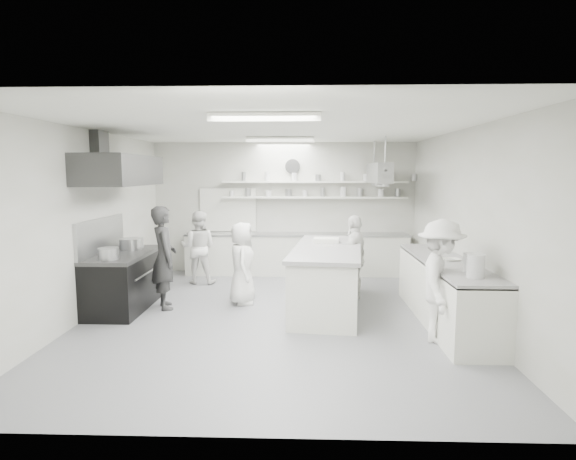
{
  "coord_description": "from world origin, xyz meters",
  "views": [
    {
      "loc": [
        0.46,
        -7.34,
        2.31
      ],
      "look_at": [
        0.19,
        0.6,
        1.34
      ],
      "focal_mm": 29.26,
      "sensor_mm": 36.0,
      "label": 1
    }
  ],
  "objects_px": {
    "back_counter": "(297,254)",
    "cook_back": "(198,247)",
    "right_counter": "(445,293)",
    "prep_island": "(327,279)",
    "stove": "(125,282)",
    "cook_stove": "(164,258)"
  },
  "relations": [
    {
      "from": "back_counter",
      "to": "cook_back",
      "type": "xyz_separation_m",
      "value": [
        -2.04,
        -0.94,
        0.3
      ]
    },
    {
      "from": "right_counter",
      "to": "back_counter",
      "type": "bearing_deg",
      "value": 124.65
    },
    {
      "from": "prep_island",
      "to": "back_counter",
      "type": "bearing_deg",
      "value": 108.52
    },
    {
      "from": "stove",
      "to": "back_counter",
      "type": "xyz_separation_m",
      "value": [
        2.9,
        2.8,
        0.01
      ]
    },
    {
      "from": "right_counter",
      "to": "cook_back",
      "type": "xyz_separation_m",
      "value": [
        -4.39,
        2.46,
        0.29
      ]
    },
    {
      "from": "back_counter",
      "to": "cook_back",
      "type": "distance_m",
      "value": 2.26
    },
    {
      "from": "cook_back",
      "to": "back_counter",
      "type": "bearing_deg",
      "value": -153.78
    },
    {
      "from": "stove",
      "to": "right_counter",
      "type": "height_order",
      "value": "right_counter"
    },
    {
      "from": "stove",
      "to": "cook_back",
      "type": "xyz_separation_m",
      "value": [
        0.86,
        1.86,
        0.31
      ]
    },
    {
      "from": "stove",
      "to": "cook_stove",
      "type": "height_order",
      "value": "cook_stove"
    },
    {
      "from": "back_counter",
      "to": "cook_stove",
      "type": "xyz_separation_m",
      "value": [
        -2.21,
        -2.77,
        0.42
      ]
    },
    {
      "from": "right_counter",
      "to": "cook_stove",
      "type": "distance_m",
      "value": 4.62
    },
    {
      "from": "right_counter",
      "to": "prep_island",
      "type": "relative_size",
      "value": 1.2
    },
    {
      "from": "cook_stove",
      "to": "back_counter",
      "type": "bearing_deg",
      "value": -62.8
    },
    {
      "from": "stove",
      "to": "back_counter",
      "type": "relative_size",
      "value": 0.36
    },
    {
      "from": "cook_back",
      "to": "cook_stove",
      "type": "bearing_deg",
      "value": 86.03
    },
    {
      "from": "prep_island",
      "to": "cook_stove",
      "type": "height_order",
      "value": "cook_stove"
    },
    {
      "from": "right_counter",
      "to": "cook_stove",
      "type": "xyz_separation_m",
      "value": [
        -4.56,
        0.63,
        0.41
      ]
    },
    {
      "from": "stove",
      "to": "prep_island",
      "type": "distance_m",
      "value": 3.47
    },
    {
      "from": "stove",
      "to": "prep_island",
      "type": "xyz_separation_m",
      "value": [
        3.47,
        0.13,
        0.06
      ]
    },
    {
      "from": "stove",
      "to": "prep_island",
      "type": "relative_size",
      "value": 0.65
    },
    {
      "from": "back_counter",
      "to": "prep_island",
      "type": "bearing_deg",
      "value": -78.03
    }
  ]
}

